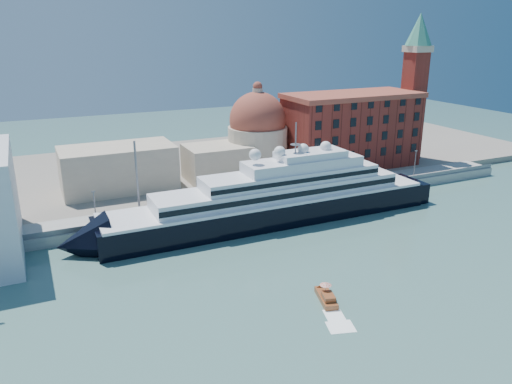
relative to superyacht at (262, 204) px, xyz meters
name	(u,v)px	position (x,y,z in m)	size (l,w,h in m)	color
ground	(282,268)	(-6.63, -23.00, -4.76)	(400.00, 400.00, 0.00)	#3B665E
quay	(219,208)	(-6.63, 11.00, -3.51)	(180.00, 10.00, 2.50)	gray
land	(173,169)	(-6.63, 52.00, -3.76)	(260.00, 72.00, 2.00)	slate
quay_fence	(225,207)	(-6.63, 6.50, -1.66)	(180.00, 0.10, 1.20)	slate
superyacht	(262,204)	(0.00, 0.00, 0.00)	(92.25, 12.79, 27.57)	black
water_taxi	(326,297)	(-5.41, -36.94, -3.97)	(4.12, 7.26, 3.28)	brown
warehouse	(351,129)	(45.37, 29.00, 9.03)	(43.00, 19.00, 23.25)	maroon
campanile	(415,78)	(69.37, 29.00, 24.00)	(8.40, 8.40, 47.00)	maroon
church	(210,148)	(-0.24, 34.72, 6.15)	(66.00, 18.00, 25.50)	beige
lamp_posts	(170,183)	(-19.30, 9.27, 5.08)	(120.80, 2.40, 18.00)	slate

